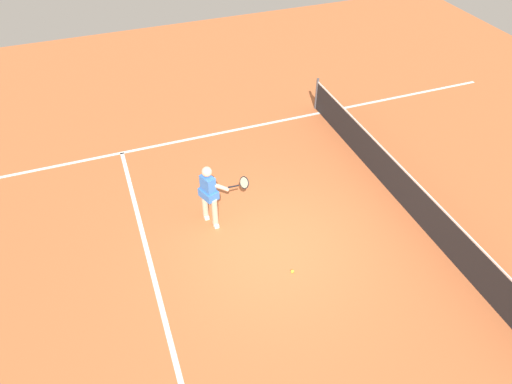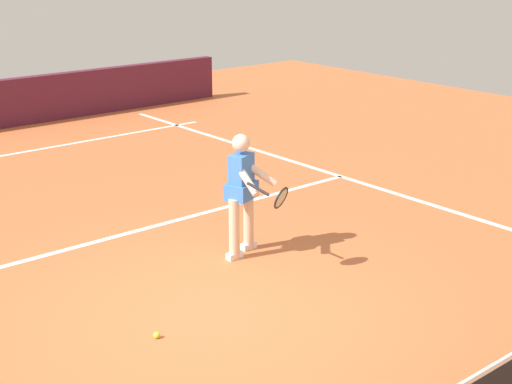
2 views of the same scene
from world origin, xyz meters
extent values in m
plane|color=#C66638|center=(0.00, 0.00, 0.00)|extent=(26.00, 26.00, 0.00)
cube|color=white|center=(0.00, -2.60, 0.00)|extent=(9.19, 0.10, 0.01)
cube|color=white|center=(-4.59, 0.00, 0.00)|extent=(0.10, 18.00, 0.01)
cube|color=white|center=(0.00, 3.30, 0.89)|extent=(9.71, 0.02, 0.04)
cylinder|color=beige|center=(-1.40, -1.14, 0.39)|extent=(0.13, 0.13, 0.78)
cylinder|color=beige|center=(-1.06, -1.00, 0.39)|extent=(0.13, 0.13, 0.78)
cube|color=white|center=(-1.40, -1.14, 0.04)|extent=(0.20, 0.10, 0.08)
cube|color=white|center=(-1.06, -1.00, 0.04)|extent=(0.20, 0.10, 0.08)
cube|color=#3875D6|center=(-1.23, -1.07, 1.04)|extent=(0.37, 0.30, 0.52)
cube|color=#3875D6|center=(-1.23, -1.07, 0.84)|extent=(0.47, 0.41, 0.20)
sphere|color=beige|center=(-1.23, -1.07, 1.44)|extent=(0.22, 0.22, 0.22)
cylinder|color=beige|center=(-1.43, -0.98, 1.06)|extent=(0.41, 0.39, 0.37)
cylinder|color=beige|center=(-1.15, -0.87, 1.06)|extent=(0.12, 0.48, 0.37)
cylinder|color=black|center=(-1.07, -0.55, 1.02)|extent=(0.14, 0.29, 0.14)
torus|color=black|center=(-1.18, -0.27, 0.96)|extent=(0.31, 0.22, 0.28)
cylinder|color=beige|center=(-1.18, -0.27, 0.96)|extent=(0.26, 0.17, 0.23)
sphere|color=#D1E533|center=(0.76, 0.07, 0.03)|extent=(0.07, 0.07, 0.07)
camera|label=1|loc=(6.27, -2.74, 7.49)|focal=33.01mm
camera|label=2|loc=(4.26, 5.82, 3.72)|focal=53.05mm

